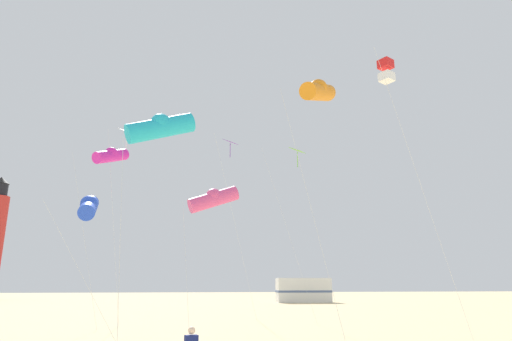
# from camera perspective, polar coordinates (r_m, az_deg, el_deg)

# --- Properties ---
(kite_tube_blue) EXTENTS (3.21, 3.16, 6.27)m
(kite_tube_blue) POSITION_cam_1_polar(r_m,az_deg,el_deg) (20.53, -21.15, -4.45)
(kite_tube_blue) COLOR silver
(kite_tube_blue) RESTS_ON ground
(kite_diamond_white) EXTENTS (1.69, 1.69, 11.82)m
(kite_diamond_white) POSITION_cam_1_polar(r_m,az_deg,el_deg) (28.59, -16.75, 3.94)
(kite_diamond_white) COLOR silver
(kite_diamond_white) RESTS_ON ground
(kite_tube_rainbow) EXTENTS (2.78, 2.37, 6.91)m
(kite_tube_rainbow) POSITION_cam_1_polar(r_m,az_deg,el_deg) (20.86, -5.62, -3.70)
(kite_tube_rainbow) COLOR silver
(kite_tube_rainbow) RESTS_ON ground
(kite_box_scarlet) EXTENTS (3.51, 2.45, 12.99)m
(kite_box_scarlet) POSITION_cam_1_polar(r_m,az_deg,el_deg) (22.75, 16.77, 12.39)
(kite_box_scarlet) COLOR silver
(kite_box_scarlet) RESTS_ON ground
(kite_tube_magenta) EXTENTS (3.03, 3.31, 10.28)m
(kite_tube_magenta) POSITION_cam_1_polar(r_m,az_deg,el_deg) (26.92, -18.54, 1.90)
(kite_tube_magenta) COLOR silver
(kite_tube_magenta) RESTS_ON ground
(kite_tube_cyan) EXTENTS (2.69, 2.12, 8.38)m
(kite_tube_cyan) POSITION_cam_1_polar(r_m,az_deg,el_deg) (15.83, -12.46, 5.61)
(kite_tube_cyan) COLOR silver
(kite_tube_cyan) RESTS_ON ground
(kite_diamond_violet) EXTENTS (3.01, 2.38, 12.46)m
(kite_diamond_violet) POSITION_cam_1_polar(r_m,az_deg,el_deg) (31.38, -3.36, 2.79)
(kite_diamond_violet) COLOR silver
(kite_diamond_violet) RESTS_ON ground
(kite_diamond_lime) EXTENTS (3.15, 3.15, 11.30)m
(kite_diamond_lime) POSITION_cam_1_polar(r_m,az_deg,el_deg) (29.58, 5.35, 1.75)
(kite_diamond_lime) COLOR silver
(kite_diamond_lime) RESTS_ON ground
(kite_tube_orange) EXTENTS (2.66, 2.82, 10.53)m
(kite_tube_orange) POSITION_cam_1_polar(r_m,az_deg,el_deg) (17.99, 8.19, 10.30)
(kite_tube_orange) COLOR silver
(kite_tube_orange) RESTS_ON ground
(rv_van_white) EXTENTS (6.47, 2.44, 2.80)m
(rv_van_white) POSITION_cam_1_polar(r_m,az_deg,el_deg) (53.98, 6.26, -15.40)
(rv_van_white) COLOR white
(rv_van_white) RESTS_ON ground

